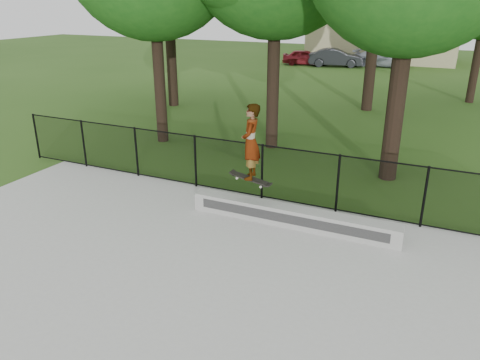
% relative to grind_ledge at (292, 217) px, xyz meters
% --- Properties ---
extents(ground, '(100.00, 100.00, 0.00)m').
position_rel_grind_ledge_xyz_m(ground, '(-1.26, -4.70, -0.28)').
color(ground, '#2A4E16').
rests_on(ground, ground).
extents(concrete_slab, '(14.00, 12.00, 0.06)m').
position_rel_grind_ledge_xyz_m(concrete_slab, '(-1.26, -4.70, -0.25)').
color(concrete_slab, '#ABABA6').
rests_on(concrete_slab, ground).
extents(grind_ledge, '(4.99, 0.40, 0.45)m').
position_rel_grind_ledge_xyz_m(grind_ledge, '(0.00, 0.00, 0.00)').
color(grind_ledge, '#A7A7A2').
rests_on(grind_ledge, concrete_slab).
extents(car_a, '(3.70, 2.02, 1.20)m').
position_rel_grind_ledge_xyz_m(car_a, '(-8.31, 27.53, 0.32)').
color(car_a, maroon).
rests_on(car_a, ground).
extents(car_b, '(4.01, 2.32, 1.37)m').
position_rel_grind_ledge_xyz_m(car_b, '(-5.86, 27.62, 0.40)').
color(car_b, black).
rests_on(car_b, ground).
extents(car_c, '(4.08, 2.11, 1.24)m').
position_rel_grind_ledge_xyz_m(car_c, '(-2.61, 29.16, 0.34)').
color(car_c, '#AEB5C5').
rests_on(car_c, ground).
extents(skater_airborne, '(0.83, 0.72, 1.90)m').
position_rel_grind_ledge_xyz_m(skater_airborne, '(-1.01, -0.13, 1.70)').
color(skater_airborne, black).
rests_on(skater_airborne, ground).
extents(chainlink_fence, '(16.06, 0.06, 1.50)m').
position_rel_grind_ledge_xyz_m(chainlink_fence, '(-1.26, 1.20, 0.53)').
color(chainlink_fence, black).
rests_on(chainlink_fence, concrete_slab).
extents(distant_building, '(12.40, 6.40, 4.30)m').
position_rel_grind_ledge_xyz_m(distant_building, '(-3.26, 33.30, 1.88)').
color(distant_building, tan).
rests_on(distant_building, ground).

